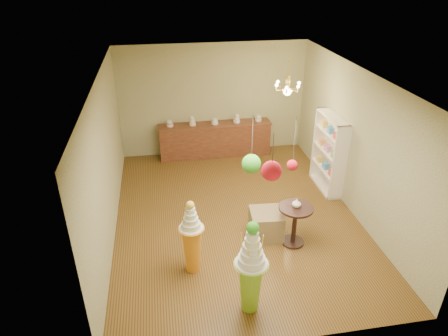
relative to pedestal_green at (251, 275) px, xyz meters
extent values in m
plane|color=brown|center=(0.27, 2.55, -0.67)|extent=(6.50, 6.50, 0.00)
plane|color=silver|center=(0.27, 2.55, 2.33)|extent=(6.50, 6.50, 0.00)
cube|color=tan|center=(0.27, 5.80, 0.83)|extent=(5.00, 0.04, 3.00)
cube|color=tan|center=(0.27, -0.70, 0.83)|extent=(5.00, 0.04, 3.00)
cube|color=tan|center=(-2.23, 2.55, 0.83)|extent=(0.04, 6.50, 3.00)
cube|color=tan|center=(2.77, 2.55, 0.83)|extent=(0.04, 6.50, 3.00)
cone|color=#86BC2A|center=(0.00, 0.00, -0.23)|extent=(0.46, 0.46, 0.88)
cylinder|color=silver|center=(0.00, 0.00, 0.23)|extent=(0.62, 0.62, 0.03)
cylinder|color=silver|center=(0.00, 0.00, 0.30)|extent=(0.51, 0.51, 0.11)
cylinder|color=silver|center=(0.00, 0.00, 0.41)|extent=(0.41, 0.41, 0.11)
cylinder|color=silver|center=(0.00, 0.00, 0.52)|extent=(0.34, 0.34, 0.11)
cylinder|color=silver|center=(0.00, 0.00, 0.63)|extent=(0.28, 0.28, 0.11)
cylinder|color=silver|center=(0.00, 0.00, 0.74)|extent=(0.23, 0.23, 0.11)
sphere|color=green|center=(0.00, 0.00, 0.87)|extent=(0.18, 0.18, 0.18)
cone|color=orange|center=(-0.79, 1.03, -0.23)|extent=(0.40, 0.40, 0.88)
cylinder|color=silver|center=(-0.79, 1.03, 0.22)|extent=(0.49, 0.49, 0.03)
cylinder|color=silver|center=(-0.79, 1.03, 0.28)|extent=(0.36, 0.36, 0.09)
cylinder|color=silver|center=(-0.79, 1.03, 0.38)|extent=(0.29, 0.29, 0.09)
cylinder|color=silver|center=(-0.79, 1.03, 0.47)|extent=(0.23, 0.23, 0.09)
cylinder|color=silver|center=(-0.79, 1.03, 0.57)|extent=(0.19, 0.19, 0.09)
sphere|color=gold|center=(-0.79, 1.03, 0.67)|extent=(0.14, 0.14, 0.14)
cube|color=olive|center=(0.71, 1.73, -0.40)|extent=(0.66, 0.66, 0.56)
cube|color=brown|center=(0.27, 5.52, -0.22)|extent=(3.00, 0.50, 0.90)
cube|color=brown|center=(0.27, 5.52, 0.23)|extent=(3.04, 0.54, 0.03)
cylinder|color=silver|center=(-0.93, 5.52, 0.33)|extent=(0.18, 0.18, 0.16)
cylinder|color=silver|center=(-0.33, 5.52, 0.37)|extent=(0.18, 0.18, 0.24)
cylinder|color=silver|center=(0.27, 5.52, 0.33)|extent=(0.18, 0.18, 0.16)
cylinder|color=silver|center=(0.87, 5.52, 0.37)|extent=(0.18, 0.18, 0.24)
cylinder|color=silver|center=(1.47, 5.52, 0.33)|extent=(0.18, 0.18, 0.16)
cube|color=white|center=(2.75, 3.35, 0.23)|extent=(0.04, 1.20, 1.80)
cube|color=white|center=(2.59, 3.35, -0.17)|extent=(0.30, 1.14, 0.03)
cube|color=white|center=(2.59, 3.35, 0.28)|extent=(0.30, 1.14, 0.03)
cube|color=white|center=(2.59, 3.35, 0.73)|extent=(0.30, 1.14, 0.03)
cylinder|color=black|center=(1.18, 1.44, -0.65)|extent=(0.48, 0.48, 0.04)
cylinder|color=black|center=(1.18, 1.44, -0.27)|extent=(0.10, 0.10, 0.80)
cylinder|color=black|center=(1.18, 1.44, 0.13)|extent=(0.72, 0.72, 0.04)
imported|color=white|center=(1.18, 1.44, 0.24)|extent=(0.21, 0.21, 0.17)
cylinder|color=#393329|center=(0.19, -0.08, 2.07)|extent=(0.01, 0.01, 0.52)
sphere|color=red|center=(0.19, -0.08, 1.80)|extent=(0.27, 0.27, 0.27)
cylinder|color=#393329|center=(0.09, 0.58, 1.95)|extent=(0.01, 0.01, 0.74)
sphere|color=green|center=(0.09, 0.58, 1.58)|extent=(0.28, 0.28, 0.28)
cylinder|color=#393329|center=(0.65, 0.42, 1.96)|extent=(0.01, 0.01, 0.74)
sphere|color=red|center=(0.65, 0.42, 1.59)|extent=(0.16, 0.16, 0.16)
cylinder|color=#ECCC53|center=(1.67, 3.86, 2.08)|extent=(0.02, 0.02, 0.50)
cylinder|color=#ECCC53|center=(1.67, 3.86, 1.78)|extent=(0.10, 0.10, 0.30)
sphere|color=#FFC68C|center=(1.67, 3.86, 1.58)|extent=(0.18, 0.18, 0.18)
camera|label=1|loc=(-1.15, -4.40, 4.22)|focal=32.00mm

